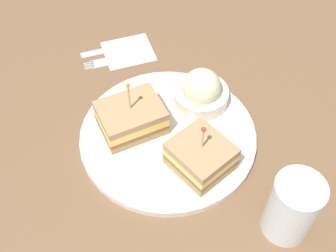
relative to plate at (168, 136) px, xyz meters
The scene contains 9 objects.
ground_plane 1.65cm from the plate, ahead, with size 108.52×108.52×2.00cm, color brown.
plate is the anchor object (origin of this frame).
sandwich_half_front 8.52cm from the plate, 38.33° to the right, with size 11.59×11.45×9.36cm.
sandwich_half_back 6.88cm from the plate, behind, with size 12.82×12.44×10.39cm.
coleslaw_bowl 9.69cm from the plate, 64.29° to the left, with size 9.44×9.44×6.79cm.
drink_glass 23.31cm from the plate, 30.41° to the right, with size 6.81×6.81×10.80cm.
napkin 23.01cm from the plate, 122.90° to the left, with size 9.44×8.50×0.15cm, color white.
fork 21.90cm from the plate, 134.15° to the left, with size 11.98×7.71×0.35cm.
knife 25.00cm from the plate, 130.57° to the left, with size 11.91×7.89×0.35cm.
Camera 1 is at (9.52, -41.75, 57.16)cm, focal length 45.62 mm.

